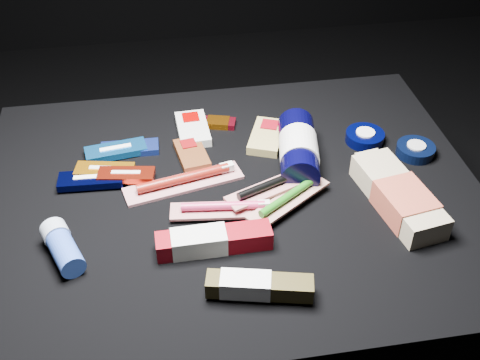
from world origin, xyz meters
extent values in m
plane|color=black|center=(0.00, 0.00, 0.00)|extent=(3.00, 3.00, 0.00)
cube|color=black|center=(0.00, 0.00, 0.20)|extent=(0.98, 0.78, 0.40)
cube|color=#213AA6|center=(-0.20, 0.17, 0.41)|extent=(0.12, 0.05, 0.01)
cube|color=silver|center=(-0.20, 0.17, 0.41)|extent=(0.06, 0.01, 0.02)
cube|color=#1467B6|center=(-0.23, 0.16, 0.41)|extent=(0.13, 0.07, 0.01)
cube|color=white|center=(-0.23, 0.16, 0.41)|extent=(0.07, 0.02, 0.02)
cube|color=black|center=(-0.27, 0.07, 0.41)|extent=(0.13, 0.05, 0.01)
cube|color=white|center=(-0.27, 0.07, 0.41)|extent=(0.07, 0.02, 0.02)
cube|color=orange|center=(-0.25, 0.09, 0.41)|extent=(0.12, 0.07, 0.01)
cube|color=silver|center=(-0.25, 0.09, 0.42)|extent=(0.06, 0.02, 0.02)
cube|color=maroon|center=(-0.21, 0.07, 0.42)|extent=(0.12, 0.06, 0.01)
cube|color=silver|center=(-0.21, 0.07, 0.42)|extent=(0.06, 0.02, 0.01)
cube|color=#552A12|center=(-0.07, 0.12, 0.41)|extent=(0.07, 0.11, 0.02)
cube|color=#6A090B|center=(-0.07, 0.15, 0.41)|extent=(0.04, 0.04, 0.02)
cube|color=silver|center=(-0.06, 0.21, 0.41)|extent=(0.07, 0.12, 0.02)
cube|color=#740000|center=(-0.06, 0.25, 0.41)|extent=(0.04, 0.04, 0.02)
cube|color=#A39352|center=(0.10, 0.16, 0.41)|extent=(0.11, 0.14, 0.02)
cube|color=maroon|center=(0.11, 0.19, 0.41)|extent=(0.05, 0.05, 0.02)
cube|color=maroon|center=(-0.02, 0.24, 0.41)|extent=(0.12, 0.07, 0.01)
cube|color=#A9590E|center=(0.00, 0.23, 0.41)|extent=(0.06, 0.05, 0.01)
cylinder|color=black|center=(0.14, 0.07, 0.44)|extent=(0.11, 0.20, 0.08)
cylinder|color=silver|center=(0.14, 0.06, 0.44)|extent=(0.09, 0.10, 0.08)
cylinder|color=black|center=(0.16, 0.17, 0.44)|extent=(0.03, 0.03, 0.03)
cube|color=black|center=(0.17, 0.20, 0.43)|extent=(0.03, 0.04, 0.02)
cylinder|color=black|center=(0.31, 0.12, 0.41)|extent=(0.08, 0.08, 0.02)
cylinder|color=silver|center=(0.31, 0.12, 0.41)|extent=(0.04, 0.04, 0.03)
cylinder|color=black|center=(0.40, 0.06, 0.41)|extent=(0.08, 0.08, 0.02)
cylinder|color=#B8B8B4|center=(0.40, 0.06, 0.41)|extent=(0.04, 0.04, 0.03)
cube|color=tan|center=(0.30, -0.09, 0.42)|extent=(0.12, 0.24, 0.05)
cube|color=#AD4A36|center=(0.30, -0.11, 0.43)|extent=(0.10, 0.12, 0.05)
cube|color=tan|center=(0.28, 0.02, 0.42)|extent=(0.06, 0.03, 0.03)
cylinder|color=#2F50AF|center=(-0.31, -0.14, 0.42)|extent=(0.07, 0.10, 0.04)
cylinder|color=#98A4B7|center=(-0.33, -0.09, 0.42)|extent=(0.06, 0.05, 0.05)
cube|color=silver|center=(-0.09, 0.04, 0.40)|extent=(0.24, 0.11, 0.01)
cylinder|color=maroon|center=(-0.09, 0.04, 0.42)|extent=(0.19, 0.06, 0.02)
cube|color=silver|center=(0.00, 0.06, 0.42)|extent=(0.03, 0.02, 0.01)
cube|color=#BDB3AF|center=(-0.03, -0.06, 0.41)|extent=(0.20, 0.07, 0.01)
cylinder|color=#B02853|center=(-0.03, -0.06, 0.42)|extent=(0.16, 0.03, 0.02)
cube|color=silver|center=(0.05, -0.07, 0.42)|extent=(0.02, 0.02, 0.01)
cube|color=#BBB5AF|center=(0.10, -0.06, 0.42)|extent=(0.18, 0.14, 0.01)
cylinder|color=#1B6213|center=(0.10, -0.06, 0.43)|extent=(0.13, 0.10, 0.01)
cube|color=silver|center=(0.16, -0.02, 0.43)|extent=(0.02, 0.02, 0.01)
cube|color=#B6ADA9|center=(0.07, -0.03, 0.42)|extent=(0.19, 0.11, 0.01)
cylinder|color=black|center=(0.07, -0.03, 0.43)|extent=(0.15, 0.07, 0.02)
cube|color=beige|center=(0.14, 0.00, 0.44)|extent=(0.02, 0.02, 0.01)
cube|color=maroon|center=(-0.06, -0.15, 0.42)|extent=(0.20, 0.05, 0.04)
cube|color=beige|center=(-0.08, -0.15, 0.42)|extent=(0.10, 0.05, 0.04)
cube|color=#332B0F|center=(0.00, -0.26, 0.42)|extent=(0.18, 0.08, 0.03)
cube|color=silver|center=(-0.02, -0.26, 0.42)|extent=(0.09, 0.06, 0.03)
camera|label=1|loc=(-0.13, -0.89, 1.17)|focal=45.00mm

